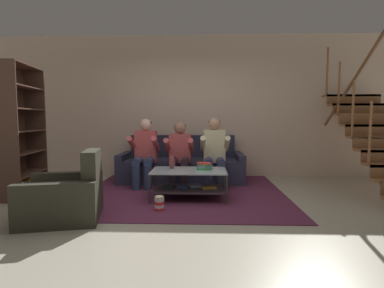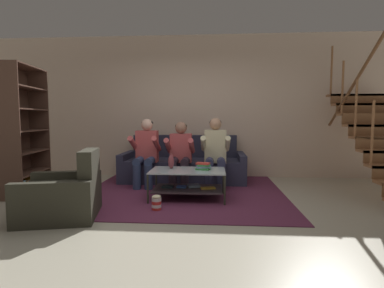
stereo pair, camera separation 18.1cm
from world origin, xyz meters
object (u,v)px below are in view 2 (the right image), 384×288
(vase, at_px, (171,161))
(book_stack, at_px, (203,166))
(couch, at_px, (183,166))
(bookshelf, at_px, (21,142))
(person_seated_left, at_px, (146,150))
(person_seated_middle, at_px, (180,152))
(popcorn_tub, at_px, (157,203))
(person_seated_right, at_px, (215,150))
(armchair, at_px, (63,196))
(coffee_table, at_px, (188,180))

(vase, bearing_deg, book_stack, -7.41)
(couch, distance_m, bookshelf, 2.80)
(couch, distance_m, person_seated_left, 0.90)
(couch, distance_m, vase, 1.26)
(person_seated_middle, relative_size, book_stack, 4.92)
(couch, xyz_separation_m, book_stack, (0.43, -1.29, 0.20))
(vase, xyz_separation_m, popcorn_tub, (-0.09, -0.71, -0.44))
(person_seated_middle, bearing_deg, bookshelf, -164.35)
(vase, bearing_deg, person_seated_right, 45.25)
(couch, relative_size, person_seated_middle, 2.05)
(couch, relative_size, book_stack, 10.08)
(bookshelf, relative_size, popcorn_tub, 9.88)
(book_stack, distance_m, armchair, 1.96)
(couch, bearing_deg, popcorn_tub, -94.76)
(popcorn_tub, bearing_deg, vase, 82.48)
(couch, height_order, vase, couch)
(vase, xyz_separation_m, book_stack, (0.50, -0.06, -0.06))
(vase, height_order, popcorn_tub, vase)
(person_seated_right, bearing_deg, vase, -134.75)
(book_stack, relative_size, bookshelf, 0.12)
(popcorn_tub, bearing_deg, book_stack, 47.54)
(person_seated_middle, distance_m, book_stack, 0.87)
(person_seated_right, bearing_deg, bookshelf, -167.26)
(person_seated_right, bearing_deg, coffee_table, -117.33)
(coffee_table, height_order, vase, vase)
(couch, relative_size, armchair, 2.29)
(coffee_table, height_order, armchair, armchair)
(person_seated_right, height_order, bookshelf, bookshelf)
(person_seated_middle, bearing_deg, popcorn_tub, -96.62)
(vase, bearing_deg, bookshelf, -179.85)
(person_seated_right, distance_m, bookshelf, 3.15)
(person_seated_right, xyz_separation_m, book_stack, (-0.18, -0.75, -0.17))
(person_seated_right, xyz_separation_m, popcorn_tub, (-0.77, -1.40, -0.56))
(person_seated_middle, relative_size, armchair, 1.12)
(couch, distance_m, person_seated_right, 0.90)
(couch, height_order, book_stack, couch)
(person_seated_middle, height_order, book_stack, person_seated_middle)
(person_seated_middle, distance_m, armchair, 2.17)
(person_seated_left, bearing_deg, bookshelf, -159.37)
(person_seated_right, xyz_separation_m, armchair, (-1.85, -1.76, -0.39))
(coffee_table, bearing_deg, armchair, -146.32)
(bookshelf, bearing_deg, couch, 26.71)
(couch, bearing_deg, armchair, -118.28)
(bookshelf, height_order, armchair, bookshelf)
(person_seated_left, xyz_separation_m, bookshelf, (-1.84, -0.69, 0.18))
(vase, relative_size, popcorn_tub, 1.13)
(vase, distance_m, bookshelf, 2.40)
(bookshelf, xyz_separation_m, armchair, (1.22, -1.06, -0.57))
(person_seated_left, bearing_deg, couch, 41.45)
(bookshelf, distance_m, popcorn_tub, 2.50)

